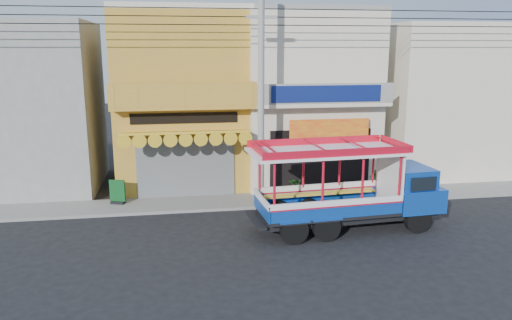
{
  "coord_description": "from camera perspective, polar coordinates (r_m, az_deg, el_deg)",
  "views": [
    {
      "loc": [
        -4.38,
        -16.17,
        6.46
      ],
      "look_at": [
        -1.33,
        2.5,
        2.19
      ],
      "focal_mm": 35.0,
      "sensor_mm": 36.0,
      "label": 1
    }
  ],
  "objects": [
    {
      "name": "shophouse_right",
      "position": [
        25.07,
        5.56,
        7.29
      ],
      "size": [
        6.0,
        6.75,
        8.24
      ],
      "color": "beige",
      "rests_on": "ground"
    },
    {
      "name": "filler_building_right",
      "position": [
        27.75,
        19.74,
        6.49
      ],
      "size": [
        6.0,
        6.0,
        7.6
      ],
      "primitive_type": "cube",
      "color": "beige",
      "rests_on": "ground"
    },
    {
      "name": "green_sign",
      "position": [
        21.48,
        -15.55,
        -3.73
      ],
      "size": [
        0.65,
        0.46,
        1.01
      ],
      "color": "black",
      "rests_on": "sidewalk"
    },
    {
      "name": "potted_plant_c",
      "position": [
        23.1,
        13.28,
        -2.39
      ],
      "size": [
        0.7,
        0.7,
        0.9
      ],
      "primitive_type": "imported",
      "rotation": [
        0.0,
        0.0,
        4.14
      ],
      "color": "#1F5A19",
      "rests_on": "sidewalk"
    },
    {
      "name": "ground",
      "position": [
        17.95,
        5.55,
        -8.42
      ],
      "size": [
        90.0,
        90.0,
        0.0
      ],
      "primitive_type": "plane",
      "color": "black",
      "rests_on": "ground"
    },
    {
      "name": "filler_building_left",
      "position": [
        25.2,
        -24.56,
        5.53
      ],
      "size": [
        6.0,
        6.0,
        7.6
      ],
      "primitive_type": "cube",
      "color": "gray",
      "rests_on": "ground"
    },
    {
      "name": "sidewalk",
      "position": [
        21.61,
        2.86,
        -4.51
      ],
      "size": [
        30.0,
        2.0,
        0.12
      ],
      "primitive_type": "cube",
      "color": "slate",
      "rests_on": "ground"
    },
    {
      "name": "utility_pole",
      "position": [
        19.84,
        1.01,
        8.6
      ],
      "size": [
        28.0,
        0.26,
        9.0
      ],
      "color": "gray",
      "rests_on": "ground"
    },
    {
      "name": "potted_plant_a",
      "position": [
        22.07,
        4.69,
        -2.83
      ],
      "size": [
        1.03,
        1.01,
        0.87
      ],
      "primitive_type": "imported",
      "rotation": [
        0.0,
        0.0,
        0.63
      ],
      "color": "#1F5A19",
      "rests_on": "sidewalk"
    },
    {
      "name": "songthaew_truck",
      "position": [
        18.36,
        11.85,
        -3.04
      ],
      "size": [
        7.06,
        2.73,
        3.23
      ],
      "color": "black",
      "rests_on": "ground"
    },
    {
      "name": "shophouse_left",
      "position": [
        24.25,
        -8.39,
        7.03
      ],
      "size": [
        6.0,
        7.5,
        8.24
      ],
      "color": "gold",
      "rests_on": "ground"
    },
    {
      "name": "party_pilaster",
      "position": [
        21.43,
        -0.13,
        6.14
      ],
      "size": [
        0.35,
        0.3,
        8.0
      ],
      "primitive_type": "cube",
      "color": "beige",
      "rests_on": "ground"
    },
    {
      "name": "potted_plant_b",
      "position": [
        22.58,
        13.89,
        -2.51
      ],
      "size": [
        0.75,
        0.7,
        1.09
      ],
      "primitive_type": "imported",
      "rotation": [
        0.0,
        0.0,
        2.67
      ],
      "color": "#1F5A19",
      "rests_on": "sidewalk"
    }
  ]
}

